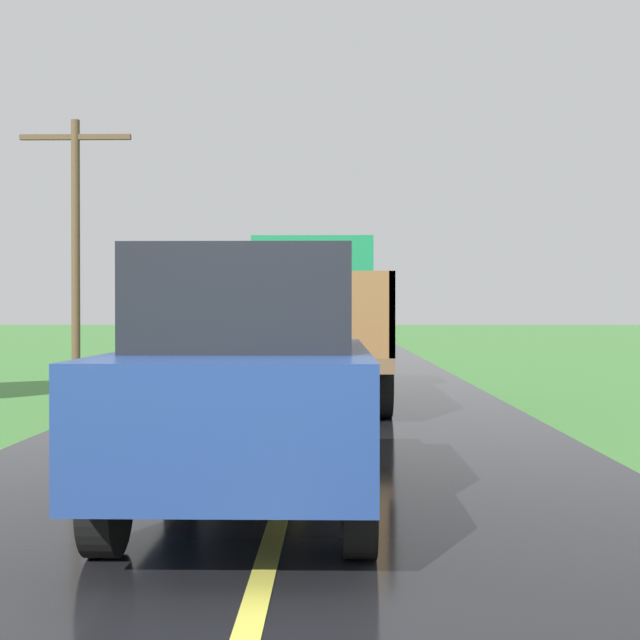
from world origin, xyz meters
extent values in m
plane|color=#47843D|center=(0.00, 0.00, 0.00)|extent=(200.00, 200.00, 0.00)
cube|color=black|center=(0.00, 0.00, 0.04)|extent=(6.40, 120.00, 0.08)
cube|color=#E0D64C|center=(0.00, 0.00, 0.08)|extent=(0.14, 108.00, 0.01)
cube|color=#2D2D30|center=(0.01, 9.33, 0.68)|extent=(0.90, 5.51, 0.24)
cube|color=brown|center=(0.01, 9.33, 0.88)|extent=(2.30, 5.80, 0.20)
cube|color=#197A4C|center=(0.01, 11.28, 1.93)|extent=(2.10, 1.90, 1.90)
cube|color=black|center=(0.01, 12.24, 2.26)|extent=(1.78, 0.02, 0.76)
cube|color=brown|center=(-1.10, 8.36, 1.53)|extent=(0.08, 3.85, 1.10)
cube|color=brown|center=(1.12, 8.36, 1.53)|extent=(0.08, 3.85, 1.10)
cube|color=brown|center=(0.01, 6.47, 1.53)|extent=(2.30, 0.08, 1.10)
cube|color=brown|center=(0.01, 10.24, 1.53)|extent=(2.30, 0.08, 1.10)
cylinder|color=black|center=(-1.04, 11.13, 0.58)|extent=(0.28, 1.00, 1.00)
cylinder|color=black|center=(1.06, 11.13, 0.58)|extent=(0.28, 1.00, 1.00)
cylinder|color=black|center=(-1.04, 7.74, 0.58)|extent=(0.28, 1.00, 1.00)
cylinder|color=black|center=(1.06, 7.74, 0.58)|extent=(0.28, 1.00, 1.00)
ellipsoid|color=#B6C81F|center=(0.06, 9.12, 1.16)|extent=(0.49, 0.55, 0.47)
ellipsoid|color=#ABCF31|center=(0.66, 8.94, 1.50)|extent=(0.58, 0.72, 0.43)
ellipsoid|color=#ACCC28|center=(0.34, 7.63, 1.48)|extent=(0.48, 0.60, 0.38)
ellipsoid|color=#B5CA2C|center=(0.76, 8.85, 1.17)|extent=(0.55, 0.71, 0.48)
ellipsoid|color=#ADC62B|center=(0.02, 8.75, 1.80)|extent=(0.53, 0.58, 0.41)
ellipsoid|color=#AACB21|center=(-0.27, 9.65, 1.45)|extent=(0.54, 0.58, 0.45)
ellipsoid|color=#A6BD33|center=(-0.55, 7.01, 1.17)|extent=(0.52, 0.61, 0.39)
ellipsoid|color=#A5CE30|center=(-0.75, 8.83, 1.20)|extent=(0.59, 0.71, 0.46)
ellipsoid|color=#B1D12D|center=(0.39, 8.48, 1.80)|extent=(0.42, 0.40, 0.50)
ellipsoid|color=#AEC529|center=(0.27, 9.79, 1.14)|extent=(0.45, 0.50, 0.36)
cylinder|color=brown|center=(-5.65, 15.51, 3.02)|extent=(0.20, 0.20, 6.03)
cube|color=brown|center=(-5.65, 15.51, 5.63)|extent=(2.59, 0.12, 0.12)
cube|color=navy|center=(-0.22, 2.16, 0.90)|extent=(1.70, 4.10, 0.80)
cube|color=black|center=(-0.22, 1.96, 1.65)|extent=(1.44, 2.05, 0.70)
cylinder|color=black|center=(-0.99, 3.43, 0.40)|extent=(0.20, 0.64, 0.64)
cylinder|color=black|center=(0.55, 3.43, 0.40)|extent=(0.20, 0.64, 0.64)
cylinder|color=black|center=(-0.99, 0.88, 0.40)|extent=(0.20, 0.64, 0.64)
cylinder|color=black|center=(0.55, 0.88, 0.40)|extent=(0.20, 0.64, 0.64)
camera|label=1|loc=(0.41, -4.25, 1.56)|focal=47.91mm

